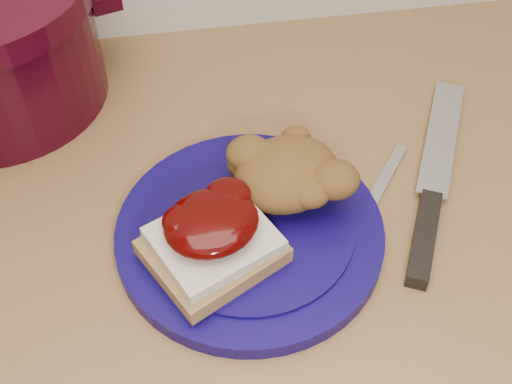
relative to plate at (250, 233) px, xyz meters
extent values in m
cube|color=beige|center=(-0.04, 0.09, -0.48)|extent=(4.00, 0.60, 0.86)
cylinder|color=#0D0549|center=(0.00, 0.00, 0.00)|extent=(0.37, 0.37, 0.02)
cube|color=olive|center=(-0.04, -0.03, 0.02)|extent=(0.15, 0.15, 0.02)
cube|color=beige|center=(-0.04, -0.03, 0.04)|extent=(0.14, 0.13, 0.01)
ellipsoid|color=#330201|center=(-0.04, -0.03, 0.06)|extent=(0.12, 0.11, 0.03)
ellipsoid|color=brown|center=(0.05, 0.04, 0.04)|extent=(0.14, 0.13, 0.06)
cube|color=black|center=(0.18, -0.04, 0.00)|extent=(0.07, 0.12, 0.02)
cube|color=silver|center=(0.25, 0.11, 0.00)|extent=(0.12, 0.20, 0.00)
cube|color=silver|center=(0.15, 0.04, -0.01)|extent=(0.11, 0.14, 0.00)
camera|label=1|loc=(-0.06, -0.41, 0.53)|focal=45.00mm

